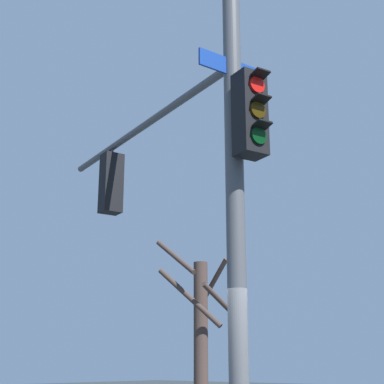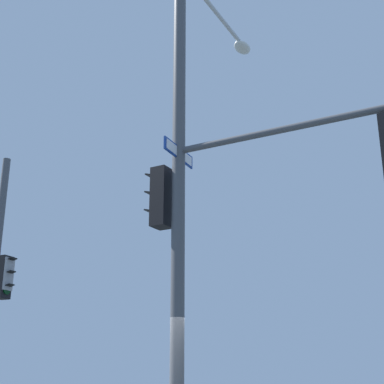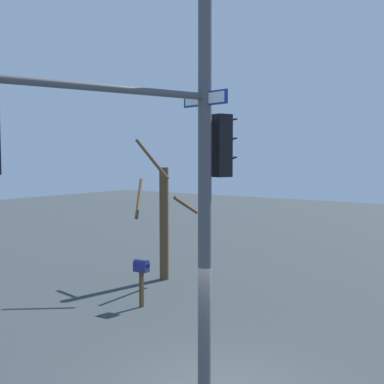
# 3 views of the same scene
# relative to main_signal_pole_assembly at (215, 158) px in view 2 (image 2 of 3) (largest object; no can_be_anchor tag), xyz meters

# --- Properties ---
(main_signal_pole_assembly) EXTENTS (4.92, 5.64, 9.90)m
(main_signal_pole_assembly) POSITION_rel_main_signal_pole_assembly_xyz_m (0.00, 0.00, 0.00)
(main_signal_pole_assembly) COLOR #4C4F54
(main_signal_pole_assembly) RESTS_ON ground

